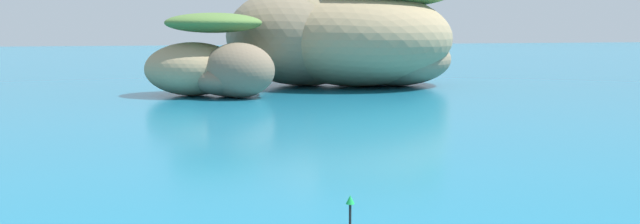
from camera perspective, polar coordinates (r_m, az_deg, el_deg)
The scene contains 2 objects.
islet_large at distance 63.59m, azimuth 1.51°, elevation 6.01°, with size 25.75×23.59×9.37m.
islet_small at distance 54.41m, azimuth -8.58°, elevation 3.89°, with size 12.01×11.09×6.36m.
Camera 1 is at (-5.81, -3.34, 5.30)m, focal length 39.49 mm.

